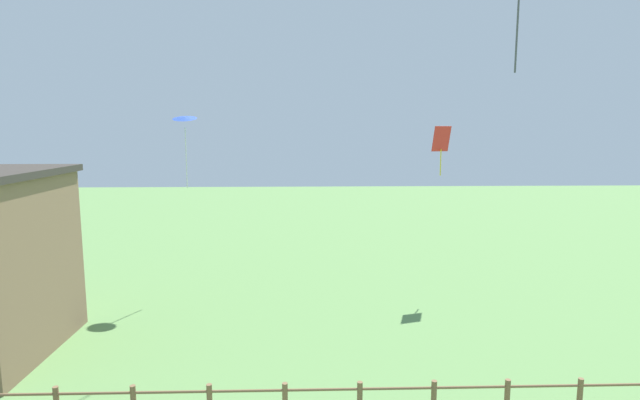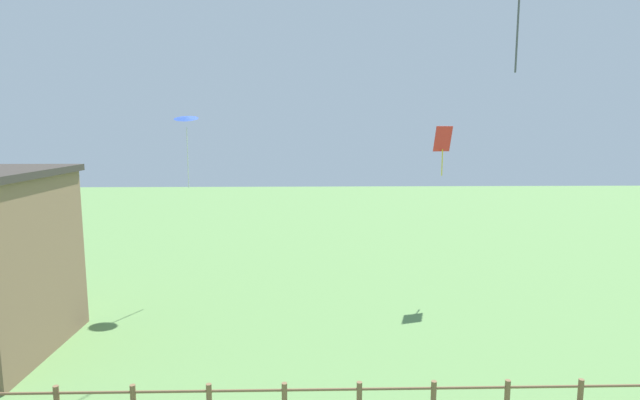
% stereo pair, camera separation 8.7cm
% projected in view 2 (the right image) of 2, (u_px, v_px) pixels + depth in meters
% --- Properties ---
extents(kite_red_diamond, '(0.91, 0.51, 2.31)m').
position_uv_depth(kite_red_diamond, '(443.00, 142.00, 23.18)').
color(kite_red_diamond, red).
extents(kite_blue_delta, '(1.10, 1.09, 3.38)m').
position_uv_depth(kite_blue_delta, '(186.00, 120.00, 22.72)').
color(kite_blue_delta, blue).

